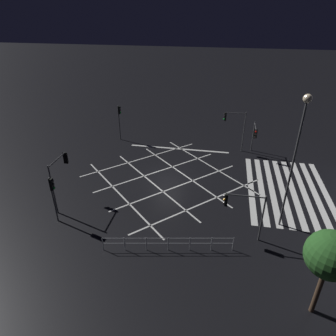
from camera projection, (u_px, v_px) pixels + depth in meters
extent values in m
plane|color=black|center=(168.00, 178.00, 28.16)|extent=(200.00, 200.00, 0.00)
cube|color=silver|center=(251.00, 186.00, 26.91)|extent=(11.13, 0.50, 0.01)
cube|color=silver|center=(261.00, 187.00, 26.77)|extent=(11.13, 0.50, 0.01)
cube|color=silver|center=(272.00, 188.00, 26.62)|extent=(11.13, 0.50, 0.01)
cube|color=silver|center=(282.00, 189.00, 26.47)|extent=(11.13, 0.50, 0.01)
cube|color=silver|center=(293.00, 190.00, 26.32)|extent=(11.13, 0.50, 0.01)
cube|color=silver|center=(304.00, 191.00, 26.18)|extent=(11.13, 0.50, 0.01)
cube|color=silver|center=(314.00, 192.00, 26.03)|extent=(11.13, 0.50, 0.01)
cube|color=silver|center=(325.00, 194.00, 25.88)|extent=(11.13, 0.50, 0.01)
cube|color=silver|center=(208.00, 164.00, 30.60)|extent=(9.72, 9.72, 0.01)
cube|color=silver|center=(202.00, 204.00, 24.57)|extent=(9.72, 9.72, 0.01)
cube|color=silver|center=(182.00, 173.00, 28.97)|extent=(9.72, 9.72, 0.01)
cube|color=silver|center=(178.00, 186.00, 26.96)|extent=(9.72, 9.72, 0.01)
cube|color=silver|center=(153.00, 183.00, 27.34)|extent=(9.72, 9.72, 0.01)
cube|color=silver|center=(159.00, 171.00, 29.35)|extent=(9.72, 9.72, 0.01)
cube|color=silver|center=(121.00, 195.00, 25.71)|extent=(9.72, 9.72, 0.01)
cube|color=silver|center=(142.00, 159.00, 31.74)|extent=(9.72, 9.72, 0.01)
cube|color=silver|center=(179.00, 149.00, 33.92)|extent=(0.30, 11.13, 0.01)
cylinder|color=#424244|center=(244.00, 132.00, 32.37)|extent=(0.11, 0.11, 4.47)
cylinder|color=#424244|center=(236.00, 113.00, 31.54)|extent=(0.09, 2.10, 0.09)
cube|color=black|center=(225.00, 117.00, 31.92)|extent=(0.28, 0.16, 0.90)
sphere|color=black|center=(225.00, 114.00, 31.80)|extent=(0.18, 0.18, 0.18)
sphere|color=black|center=(224.00, 116.00, 31.94)|extent=(0.18, 0.18, 0.18)
sphere|color=green|center=(224.00, 119.00, 32.09)|extent=(0.18, 0.18, 0.18)
cube|color=black|center=(226.00, 117.00, 31.91)|extent=(0.36, 0.02, 0.98)
cylinder|color=#424244|center=(54.00, 200.00, 21.72)|extent=(0.11, 0.11, 3.77)
cube|color=black|center=(52.00, 184.00, 21.03)|extent=(0.28, 0.16, 0.90)
sphere|color=black|center=(53.00, 181.00, 20.87)|extent=(0.18, 0.18, 0.18)
sphere|color=black|center=(53.00, 184.00, 21.02)|extent=(0.18, 0.18, 0.18)
sphere|color=green|center=(54.00, 188.00, 21.16)|extent=(0.18, 0.18, 0.18)
cube|color=black|center=(51.00, 184.00, 21.05)|extent=(0.36, 0.02, 0.98)
cylinder|color=#424244|center=(53.00, 190.00, 22.50)|extent=(0.11, 0.11, 4.21)
cylinder|color=#424244|center=(57.00, 160.00, 22.64)|extent=(2.50, 0.09, 0.09)
cube|color=black|center=(66.00, 158.00, 23.93)|extent=(0.16, 0.28, 0.90)
sphere|color=black|center=(66.00, 154.00, 23.88)|extent=(0.18, 0.18, 0.18)
sphere|color=black|center=(66.00, 157.00, 24.03)|extent=(0.18, 0.18, 0.18)
sphere|color=green|center=(67.00, 160.00, 24.17)|extent=(0.18, 0.18, 0.18)
cube|color=black|center=(65.00, 158.00, 23.85)|extent=(0.02, 0.36, 0.98)
cylinder|color=#424244|center=(119.00, 123.00, 35.26)|extent=(0.11, 0.11, 4.19)
cube|color=black|center=(119.00, 110.00, 34.47)|extent=(0.28, 0.16, 0.90)
sphere|color=black|center=(120.00, 108.00, 34.31)|extent=(0.18, 0.18, 0.18)
sphere|color=black|center=(120.00, 110.00, 34.45)|extent=(0.18, 0.18, 0.18)
sphere|color=green|center=(120.00, 113.00, 34.59)|extent=(0.18, 0.18, 0.18)
cube|color=black|center=(119.00, 110.00, 34.48)|extent=(0.36, 0.02, 0.98)
cylinder|color=#424244|center=(253.00, 136.00, 32.77)|extent=(0.11, 0.11, 3.36)
cylinder|color=#424244|center=(255.00, 126.00, 31.17)|extent=(1.99, 0.09, 0.09)
cube|color=black|center=(255.00, 134.00, 30.53)|extent=(0.16, 0.28, 0.90)
sphere|color=red|center=(256.00, 132.00, 30.29)|extent=(0.18, 0.18, 0.18)
sphere|color=black|center=(256.00, 134.00, 30.43)|extent=(0.18, 0.18, 0.18)
sphere|color=black|center=(255.00, 137.00, 30.58)|extent=(0.18, 0.18, 0.18)
cube|color=black|center=(255.00, 134.00, 30.61)|extent=(0.02, 0.36, 0.98)
cylinder|color=#424244|center=(262.00, 219.00, 19.90)|extent=(0.11, 0.11, 3.67)
cylinder|color=#424244|center=(246.00, 196.00, 19.29)|extent=(0.09, 2.47, 0.09)
cube|color=black|center=(226.00, 200.00, 19.71)|extent=(0.28, 0.16, 0.90)
sphere|color=black|center=(225.00, 196.00, 19.58)|extent=(0.18, 0.18, 0.18)
sphere|color=orange|center=(224.00, 200.00, 19.73)|extent=(0.18, 0.18, 0.18)
sphere|color=black|center=(224.00, 203.00, 19.87)|extent=(0.18, 0.18, 0.18)
cube|color=black|center=(227.00, 200.00, 19.70)|extent=(0.36, 0.02, 0.98)
cylinder|color=#424244|center=(291.00, 170.00, 20.01)|extent=(0.14, 0.14, 9.32)
sphere|color=#F9E0B2|center=(308.00, 98.00, 17.70)|extent=(0.55, 0.55, 0.55)
cylinder|color=#473323|center=(318.00, 291.00, 15.23)|extent=(0.26, 0.26, 3.12)
sphere|color=#285B23|center=(331.00, 255.00, 14.05)|extent=(2.42, 2.42, 2.42)
cylinder|color=#9EA0A5|center=(103.00, 244.00, 19.69)|extent=(0.05, 0.05, 1.05)
cylinder|color=#9EA0A5|center=(125.00, 244.00, 19.69)|extent=(0.05, 0.05, 1.05)
cylinder|color=#9EA0A5|center=(146.00, 244.00, 19.69)|extent=(0.05, 0.05, 1.05)
cylinder|color=#9EA0A5|center=(168.00, 244.00, 19.69)|extent=(0.05, 0.05, 1.05)
cylinder|color=#9EA0A5|center=(190.00, 244.00, 19.69)|extent=(0.05, 0.05, 1.05)
cylinder|color=#9EA0A5|center=(211.00, 244.00, 19.69)|extent=(0.05, 0.05, 1.05)
cylinder|color=#9EA0A5|center=(233.00, 244.00, 19.69)|extent=(0.05, 0.05, 1.05)
cylinder|color=#9EA0A5|center=(168.00, 238.00, 19.45)|extent=(1.64, 8.45, 0.04)
cylinder|color=#9EA0A5|center=(168.00, 243.00, 19.66)|extent=(1.64, 8.45, 0.04)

